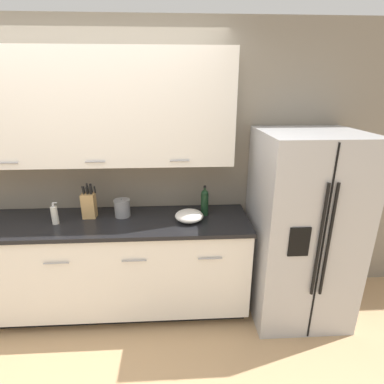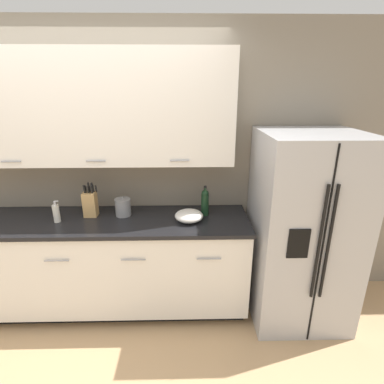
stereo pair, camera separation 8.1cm
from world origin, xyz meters
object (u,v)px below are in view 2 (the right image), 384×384
(soap_dispenser, at_px, (56,213))
(steel_canister, at_px, (123,207))
(wine_bottle, at_px, (205,202))
(knife_block, at_px, (90,203))
(mixing_bowl, at_px, (189,216))
(refrigerator, at_px, (302,230))

(soap_dispenser, height_order, steel_canister, soap_dispenser)
(wine_bottle, height_order, steel_canister, wine_bottle)
(knife_block, relative_size, mixing_bowl, 1.28)
(wine_bottle, xyz_separation_m, soap_dispenser, (-1.29, -0.12, -0.05))
(steel_canister, bearing_deg, soap_dispenser, -167.13)
(refrigerator, distance_m, soap_dispenser, 2.15)
(knife_block, relative_size, wine_bottle, 1.13)
(knife_block, bearing_deg, refrigerator, -4.97)
(refrigerator, bearing_deg, mixing_bowl, 177.92)
(knife_block, xyz_separation_m, soap_dispenser, (-0.26, -0.12, -0.04))
(knife_block, bearing_deg, mixing_bowl, -8.21)
(wine_bottle, distance_m, soap_dispenser, 1.30)
(knife_block, height_order, soap_dispenser, knife_block)
(refrigerator, height_order, steel_canister, refrigerator)
(refrigerator, relative_size, soap_dispenser, 8.72)
(refrigerator, bearing_deg, steel_canister, 173.95)
(wine_bottle, height_order, soap_dispenser, wine_bottle)
(wine_bottle, relative_size, soap_dispenser, 1.42)
(refrigerator, xyz_separation_m, mixing_bowl, (-1.00, 0.04, 0.13))
(refrigerator, height_order, knife_block, refrigerator)
(refrigerator, bearing_deg, soap_dispenser, 178.84)
(wine_bottle, distance_m, steel_canister, 0.74)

